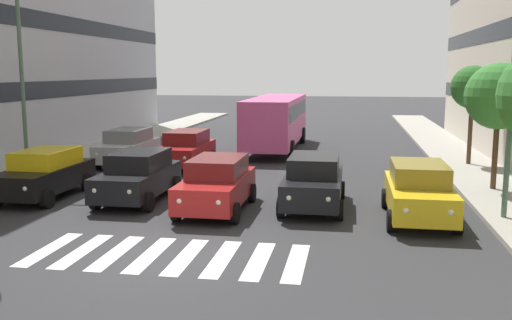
% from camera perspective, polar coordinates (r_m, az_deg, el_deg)
% --- Properties ---
extents(ground_plane, '(180.00, 180.00, 0.00)m').
position_cam_1_polar(ground_plane, '(14.33, -8.77, -9.43)').
color(ground_plane, '#2D2D30').
extents(building_right_block_0, '(11.38, 21.83, 17.55)m').
position_cam_1_polar(building_right_block_0, '(39.92, -23.53, 14.36)').
color(building_right_block_0, '#ADB2BC').
rests_on(building_right_block_0, ground_plane).
extents(crosswalk_markings, '(6.75, 2.80, 0.01)m').
position_cam_1_polar(crosswalk_markings, '(14.33, -8.77, -9.42)').
color(crosswalk_markings, silver).
rests_on(crosswalk_markings, ground_plane).
extents(car_0, '(2.02, 4.44, 1.72)m').
position_cam_1_polar(car_0, '(17.95, 15.98, -3.00)').
color(car_0, gold).
rests_on(car_0, ground_plane).
extents(car_1, '(2.02, 4.44, 1.72)m').
position_cam_1_polar(car_1, '(18.87, 5.79, -2.13)').
color(car_1, black).
rests_on(car_1, ground_plane).
extents(car_2, '(2.02, 4.44, 1.72)m').
position_cam_1_polar(car_2, '(18.41, -3.94, -2.38)').
color(car_2, maroon).
rests_on(car_2, ground_plane).
extents(car_3, '(2.02, 4.44, 1.72)m').
position_cam_1_polar(car_3, '(20.20, -11.71, -1.54)').
color(car_3, black).
rests_on(car_3, ground_plane).
extents(car_4, '(2.02, 4.44, 1.72)m').
position_cam_1_polar(car_4, '(21.60, -20.35, -1.24)').
color(car_4, black).
rests_on(car_4, ground_plane).
extents(car_row2_0, '(2.02, 4.44, 1.72)m').
position_cam_1_polar(car_row2_0, '(26.79, -6.99, 1.12)').
color(car_row2_0, maroon).
rests_on(car_row2_0, ground_plane).
extents(car_row2_1, '(2.02, 4.44, 1.72)m').
position_cam_1_polar(car_row2_1, '(28.10, -12.69, 1.33)').
color(car_row2_1, '#B2B7BC').
rests_on(car_row2_1, ground_plane).
extents(bus_behind_traffic, '(2.78, 10.50, 3.00)m').
position_cam_1_polar(bus_behind_traffic, '(32.61, 2.05, 4.29)').
color(bus_behind_traffic, '#DB5193').
rests_on(bus_behind_traffic, ground_plane).
extents(street_lamp_left, '(3.30, 0.28, 7.43)m').
position_cam_1_polar(street_lamp_left, '(18.07, 22.75, 8.96)').
color(street_lamp_left, '#4C6B56').
rests_on(street_lamp_left, sidewalk_left).
extents(street_lamp_right, '(2.82, 0.28, 7.89)m').
position_cam_1_polar(street_lamp_right, '(25.06, -21.65, 9.26)').
color(street_lamp_right, '#4C6B56').
rests_on(street_lamp_right, sidewalk_right).
extents(street_tree_1, '(2.43, 2.43, 4.64)m').
position_cam_1_polar(street_tree_1, '(22.60, 23.12, 5.86)').
color(street_tree_1, '#513823').
rests_on(street_tree_1, sidewalk_left).
extents(street_tree_2, '(2.00, 2.00, 4.59)m').
position_cam_1_polar(street_tree_2, '(28.38, 20.86, 6.77)').
color(street_tree_2, '#513823').
rests_on(street_tree_2, sidewalk_left).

